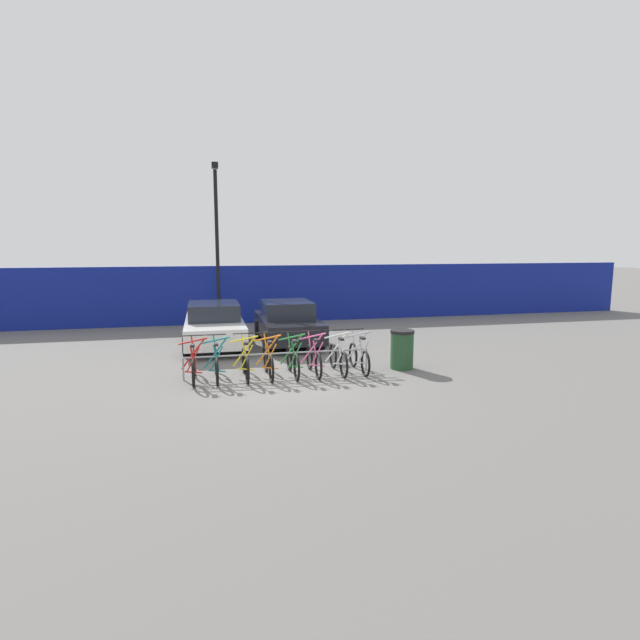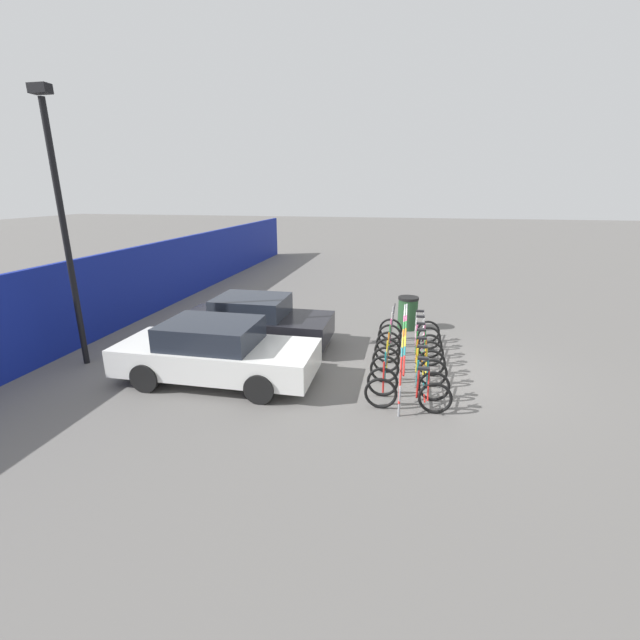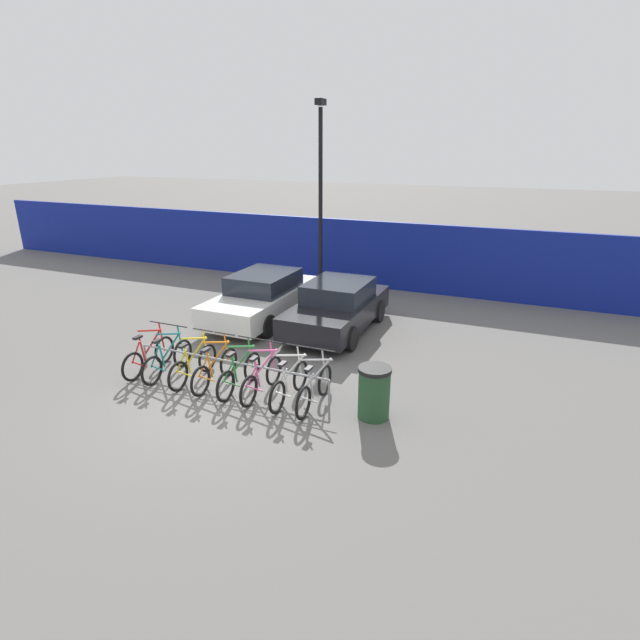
{
  "view_description": "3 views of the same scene",
  "coord_description": "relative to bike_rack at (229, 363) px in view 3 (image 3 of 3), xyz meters",
  "views": [
    {
      "loc": [
        -1.87,
        -11.47,
        3.22
      ],
      "look_at": [
        1.37,
        2.41,
        1.1
      ],
      "focal_mm": 28.0,
      "sensor_mm": 36.0,
      "label": 1
    },
    {
      "loc": [
        -9.95,
        0.67,
        4.2
      ],
      "look_at": [
        -0.21,
        2.69,
        1.16
      ],
      "focal_mm": 24.0,
      "sensor_mm": 36.0,
      "label": 2
    },
    {
      "loc": [
        5.55,
        -7.56,
        4.92
      ],
      "look_at": [
        1.3,
        2.34,
        1.14
      ],
      "focal_mm": 28.0,
      "sensor_mm": 36.0,
      "label": 3
    }
  ],
  "objects": [
    {
      "name": "ground_plane",
      "position": [
        0.1,
        -0.68,
        -0.5
      ],
      "size": [
        120.0,
        120.0,
        0.0
      ],
      "primitive_type": "plane",
      "color": "#605E5B"
    },
    {
      "name": "hoarding_wall",
      "position": [
        0.1,
        8.82,
        0.7
      ],
      "size": [
        36.0,
        0.16,
        2.4
      ],
      "primitive_type": "cube",
      "color": "navy",
      "rests_on": "ground"
    },
    {
      "name": "bike_rack",
      "position": [
        0.0,
        0.0,
        0.0
      ],
      "size": [
        4.68,
        0.04,
        0.57
      ],
      "color": "gray",
      "rests_on": "ground"
    },
    {
      "name": "bicycle_red",
      "position": [
        -2.07,
        -0.15,
        -0.12
      ],
      "size": [
        0.68,
        1.71,
        1.05
      ],
      "rotation": [
        0.0,
        0.0,
        -0.04
      ],
      "color": "black",
      "rests_on": "ground"
    },
    {
      "name": "bicycle_teal",
      "position": [
        -1.53,
        -0.15,
        -0.12
      ],
      "size": [
        0.68,
        1.71,
        1.05
      ],
      "rotation": [
        0.0,
        0.0,
        0.03
      ],
      "color": "black",
      "rests_on": "ground"
    },
    {
      "name": "bicycle_yellow",
      "position": [
        -0.84,
        -0.15,
        -0.12
      ],
      "size": [
        0.68,
        1.71,
        1.05
      ],
      "rotation": [
        0.0,
        0.0,
        -0.05
      ],
      "color": "black",
      "rests_on": "ground"
    },
    {
      "name": "bicycle_orange",
      "position": [
        -0.27,
        -0.15,
        -0.12
      ],
      "size": [
        0.68,
        1.71,
        1.05
      ],
      "rotation": [
        0.0,
        0.0,
        0.05
      ],
      "color": "black",
      "rests_on": "ground"
    },
    {
      "name": "bicycle_green",
      "position": [
        0.34,
        -0.15,
        -0.12
      ],
      "size": [
        0.68,
        1.71,
        1.05
      ],
      "rotation": [
        0.0,
        0.0,
        0.05
      ],
      "color": "black",
      "rests_on": "ground"
    },
    {
      "name": "bicycle_pink",
      "position": [
        0.87,
        -0.15,
        -0.12
      ],
      "size": [
        0.68,
        1.71,
        1.05
      ],
      "rotation": [
        0.0,
        0.0,
        -0.06
      ],
      "color": "black",
      "rests_on": "ground"
    },
    {
      "name": "bicycle_white",
      "position": [
        1.51,
        -0.15,
        -0.12
      ],
      "size": [
        0.68,
        1.71,
        1.05
      ],
      "rotation": [
        0.0,
        0.0,
        -0.03
      ],
      "color": "black",
      "rests_on": "ground"
    },
    {
      "name": "bicycle_silver",
      "position": [
        2.07,
        -0.15,
        -0.12
      ],
      "size": [
        0.68,
        1.71,
        1.05
      ],
      "rotation": [
        0.0,
        0.0,
        0.03
      ],
      "color": "black",
      "rests_on": "ground"
    },
    {
      "name": "car_white",
      "position": [
        -1.48,
        4.14,
        0.19
      ],
      "size": [
        1.91,
        4.47,
        1.4
      ],
      "color": "silver",
      "rests_on": "ground"
    },
    {
      "name": "car_black",
      "position": [
        0.9,
        4.07,
        0.19
      ],
      "size": [
        1.91,
        4.15,
        1.4
      ],
      "color": "black",
      "rests_on": "ground"
    },
    {
      "name": "lamp_post",
      "position": [
        -1.21,
        7.82,
        3.03
      ],
      "size": [
        0.24,
        0.44,
        6.35
      ],
      "color": "black",
      "rests_on": "ground"
    },
    {
      "name": "trash_bin",
      "position": [
        3.27,
        -0.09,
        0.02
      ],
      "size": [
        0.63,
        0.63,
        1.03
      ],
      "color": "#234728",
      "rests_on": "ground"
    }
  ]
}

